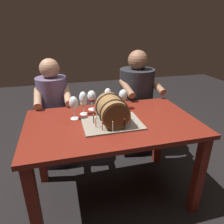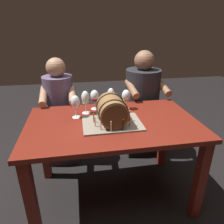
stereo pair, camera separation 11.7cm
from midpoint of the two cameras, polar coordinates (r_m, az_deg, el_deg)
name	(u,v)px [view 2 (the right image)]	position (r m, az deg, el deg)	size (l,w,h in m)	color
ground_plane	(113,193)	(2.05, 1.92, -21.54)	(8.00, 8.00, 0.00)	black
dining_table	(113,134)	(1.67, 2.20, -6.21)	(1.34, 0.81, 0.74)	maroon
barrel_cake	(112,112)	(1.53, 2.18, 0.04)	(0.45, 0.32, 0.23)	gray
wine_glass_white	(85,98)	(1.72, -5.45, 3.73)	(0.07, 0.07, 0.20)	white
wine_glass_empty	(75,102)	(1.65, -8.16, 2.60)	(0.07, 0.07, 0.19)	white
wine_glass_red	(95,96)	(1.81, -3.01, 4.29)	(0.07, 0.07, 0.18)	white
wine_glass_amber	(126,96)	(1.82, 5.77, 4.32)	(0.08, 0.08, 0.18)	white
wine_glass_rose	(111,96)	(1.83, 1.53, 4.51)	(0.07, 0.07, 0.19)	white
person_seated_left	(61,118)	(2.28, -12.49, -1.62)	(0.35, 0.45, 1.15)	#372D40
person_seated_right	(142,107)	(2.37, 9.60, 1.40)	(0.42, 0.50, 1.20)	black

